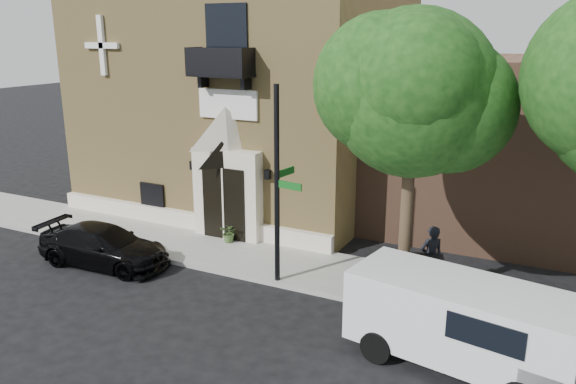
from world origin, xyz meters
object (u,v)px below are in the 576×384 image
Objects in this scene: dumpster at (408,279)px; fire_hydrant at (422,296)px; pedestrian_near at (431,257)px; black_sedan at (104,246)px; cargo_van at (470,324)px; street_sign at (278,186)px.

fire_hydrant is at bearing -49.76° from dumpster.
black_sedan is at bearing -24.46° from pedestrian_near.
cargo_van reaches higher than dumpster.
cargo_van is 7.26× the size of fire_hydrant.
fire_hydrant is at bearing 10.64° from street_sign.
black_sedan is 10.09m from fire_hydrant.
fire_hydrant is 0.35× the size of dumpster.
street_sign is (5.74, 1.17, 2.41)m from black_sedan.
pedestrian_near is at bearing 53.36° from dumpster.
pedestrian_near is (-0.11, 1.32, 0.59)m from fire_hydrant.
pedestrian_near reaches higher than black_sedan.
pedestrian_near is at bearing 28.16° from street_sign.
pedestrian_near is (9.89, 2.61, 0.45)m from black_sedan.
dumpster is at bearing 146.40° from fire_hydrant.
street_sign is at bearing -178.40° from fire_hydrant.
street_sign reaches higher than fire_hydrant.
black_sedan is 2.35× the size of pedestrian_near.
street_sign is (-5.78, 2.04, 1.93)m from cargo_van.
fire_hydrant is 1.45m from pedestrian_near.
pedestrian_near is (-1.62, 3.48, -0.03)m from cargo_van.
cargo_van is 3.21m from dumpster.
pedestrian_near is at bearing -79.03° from black_sedan.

